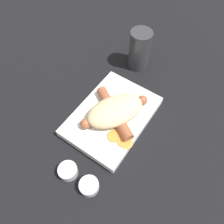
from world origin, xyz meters
TOP-DOWN VIEW (x-y plane):
  - ground_plane at (0.00, 0.00)m, footprint 3.00×3.00m
  - food_tray at (0.00, 0.00)m, footprint 0.25×0.18m
  - bread_roll at (0.00, 0.01)m, footprint 0.18×0.15m
  - sausage at (-0.00, 0.01)m, footprint 0.18×0.16m
  - pickled_veggies at (0.05, 0.06)m, footprint 0.06×0.08m
  - condiment_cup_near at (0.19, 0.00)m, footprint 0.05×0.05m
  - condiment_cup_far at (0.18, 0.06)m, footprint 0.05×0.05m
  - drink_glass at (-0.22, -0.05)m, footprint 0.07×0.07m

SIDE VIEW (x-z plane):
  - ground_plane at x=0.00m, z-range 0.00..0.00m
  - condiment_cup_near at x=0.19m, z-range 0.00..0.02m
  - condiment_cup_far at x=0.18m, z-range 0.00..0.02m
  - food_tray at x=0.00m, z-range 0.00..0.02m
  - pickled_veggies at x=0.05m, z-range 0.02..0.03m
  - sausage at x=0.00m, z-range 0.02..0.05m
  - bread_roll at x=0.00m, z-range 0.02..0.07m
  - drink_glass at x=-0.22m, z-range 0.00..0.13m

